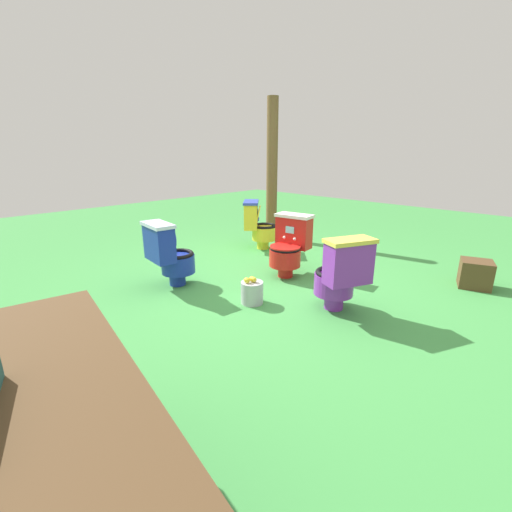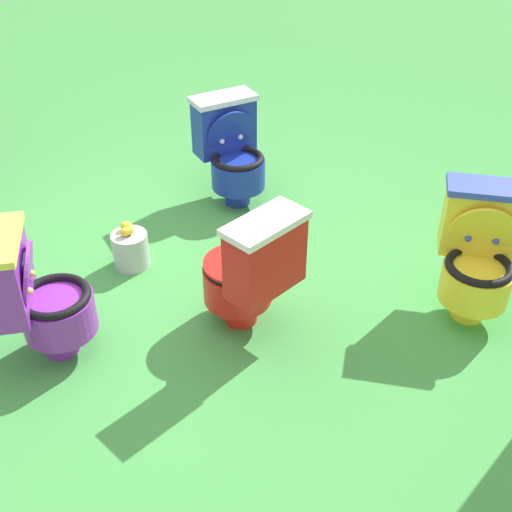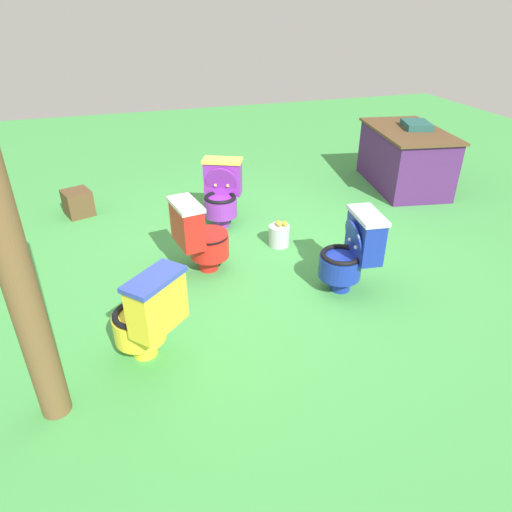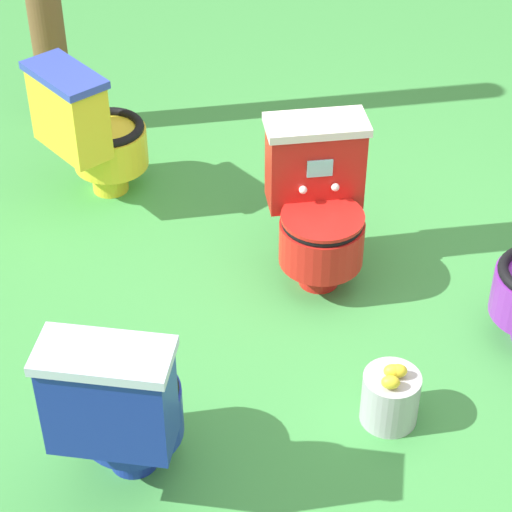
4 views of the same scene
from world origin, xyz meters
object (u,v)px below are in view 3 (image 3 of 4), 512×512
(toilet_yellow, at_px, (147,316))
(vendor_table, at_px, (405,158))
(wooden_post, at_px, (11,257))
(toilet_purple, at_px, (222,193))
(lemon_bucket, at_px, (279,235))
(small_crate, at_px, (78,203))
(toilet_red, at_px, (200,236))
(toilet_blue, at_px, (352,252))

(toilet_yellow, bearing_deg, vendor_table, -8.72)
(vendor_table, height_order, wooden_post, wooden_post)
(toilet_purple, height_order, vendor_table, vendor_table)
(vendor_table, distance_m, lemon_bucket, 2.50)
(toilet_purple, distance_m, small_crate, 1.76)
(toilet_purple, xyz_separation_m, toilet_red, (0.97, -0.44, -0.00))
(wooden_post, distance_m, lemon_bucket, 2.86)
(toilet_red, bearing_deg, lemon_bucket, 96.65)
(lemon_bucket, bearing_deg, small_crate, -125.53)
(toilet_blue, height_order, lemon_bucket, toilet_blue)
(wooden_post, bearing_deg, toilet_purple, 144.81)
(toilet_purple, relative_size, lemon_bucket, 2.63)
(wooden_post, height_order, lemon_bucket, wooden_post)
(toilet_red, height_order, lemon_bucket, toilet_red)
(toilet_yellow, height_order, toilet_red, same)
(toilet_yellow, relative_size, vendor_table, 0.46)
(vendor_table, bearing_deg, lemon_bucket, -62.78)
(toilet_blue, bearing_deg, lemon_bucket, 24.78)
(toilet_red, xyz_separation_m, small_crate, (-1.71, -1.14, -0.22))
(toilet_red, height_order, small_crate, toilet_red)
(vendor_table, height_order, small_crate, vendor_table)
(toilet_purple, height_order, wooden_post, wooden_post)
(toilet_yellow, xyz_separation_m, toilet_purple, (-2.05, 1.03, 0.00))
(vendor_table, xyz_separation_m, small_crate, (-0.31, -4.23, -0.24))
(vendor_table, height_order, lemon_bucket, vendor_table)
(toilet_red, bearing_deg, toilet_purple, 145.27)
(toilet_yellow, xyz_separation_m, lemon_bucket, (-1.35, 1.46, -0.26))
(toilet_purple, bearing_deg, toilet_yellow, 87.78)
(toilet_yellow, relative_size, small_crate, 2.35)
(toilet_purple, relative_size, wooden_post, 0.32)
(toilet_yellow, distance_m, vendor_table, 4.43)
(toilet_blue, height_order, wooden_post, wooden_post)
(toilet_yellow, bearing_deg, small_crate, 58.47)
(toilet_blue, relative_size, vendor_table, 0.46)
(toilet_yellow, xyz_separation_m, toilet_red, (-1.08, 0.58, -0.00))
(toilet_red, distance_m, vendor_table, 3.39)
(toilet_yellow, distance_m, toilet_red, 1.23)
(toilet_yellow, bearing_deg, lemon_bucket, -0.17)
(toilet_yellow, distance_m, small_crate, 2.85)
(wooden_post, bearing_deg, toilet_red, 138.75)
(toilet_blue, relative_size, toilet_purple, 1.00)
(toilet_red, bearing_deg, wooden_post, -51.36)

